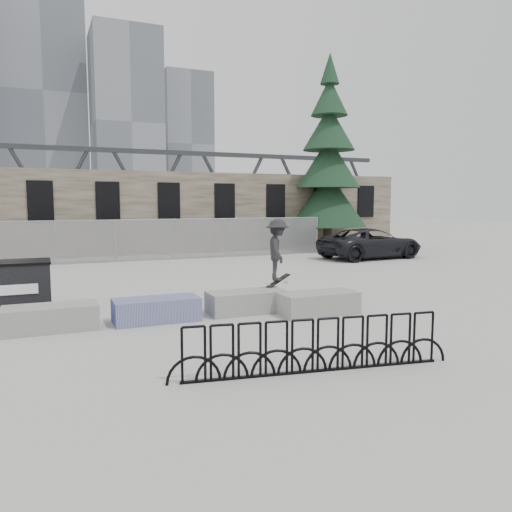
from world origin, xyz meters
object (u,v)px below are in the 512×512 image
(planter_center_right, at_px, (247,301))
(suv, at_px, (371,243))
(bike_rack, at_px, (315,347))
(spruce_tree, at_px, (328,168))
(planter_far_left, at_px, (51,317))
(planter_center_left, at_px, (156,309))
(dumpster, at_px, (9,287))
(skateboarder, at_px, (277,250))
(planter_offset, at_px, (318,302))

(planter_center_right, xyz_separation_m, suv, (10.57, 9.23, 0.46))
(bike_rack, bearing_deg, spruce_tree, 58.19)
(planter_far_left, relative_size, planter_center_left, 1.00)
(planter_center_right, bearing_deg, planter_far_left, 179.50)
(bike_rack, bearing_deg, planter_center_left, 109.89)
(planter_center_right, height_order, suv, suv)
(dumpster, distance_m, bike_rack, 8.57)
(skateboarder, bearing_deg, dumpster, 92.10)
(planter_far_left, height_order, suv, suv)
(dumpster, xyz_separation_m, spruce_tree, (16.61, 11.81, 4.19))
(planter_center_left, distance_m, spruce_tree, 20.00)
(planter_far_left, relative_size, bike_rack, 0.41)
(planter_far_left, height_order, dumpster, dumpster)
(skateboarder, bearing_deg, planter_center_right, 126.60)
(dumpster, bearing_deg, suv, 23.05)
(bike_rack, distance_m, suv, 17.86)
(bike_rack, height_order, skateboarder, skateboarder)
(planter_far_left, distance_m, dumpster, 2.51)
(dumpster, bearing_deg, bike_rack, -54.79)
(skateboarder, bearing_deg, spruce_tree, -16.84)
(planter_center_right, relative_size, dumpster, 0.99)
(planter_far_left, xyz_separation_m, dumpster, (-0.94, 2.30, 0.37))
(suv, bearing_deg, planter_center_left, 120.93)
(planter_center_left, height_order, planter_offset, same)
(spruce_tree, xyz_separation_m, suv, (-0.44, -4.92, -4.10))
(suv, bearing_deg, skateboarder, 128.29)
(planter_center_right, bearing_deg, planter_offset, -28.57)
(planter_offset, distance_m, suv, 13.51)
(spruce_tree, relative_size, suv, 2.10)
(spruce_tree, relative_size, skateboarder, 6.14)
(planter_far_left, relative_size, suv, 0.36)
(planter_center_right, distance_m, bike_rack, 4.71)
(planter_offset, height_order, suv, suv)
(planter_center_right, relative_size, skateboarder, 1.07)
(dumpster, bearing_deg, skateboarder, -16.89)
(planter_offset, distance_m, spruce_tree, 18.30)
(planter_far_left, xyz_separation_m, bike_rack, (4.00, -4.70, 0.14))
(planter_offset, bearing_deg, dumpster, 155.97)
(skateboarder, bearing_deg, planter_far_left, 111.86)
(dumpster, relative_size, bike_rack, 0.41)
(dumpster, xyz_separation_m, suv, (16.17, 6.89, 0.09))
(dumpster, height_order, bike_rack, dumpster)
(planter_far_left, xyz_separation_m, spruce_tree, (15.67, 14.11, 4.56))
(bike_rack, bearing_deg, planter_offset, 59.08)
(planter_center_left, bearing_deg, suv, 35.66)
(planter_far_left, distance_m, planter_center_right, 4.66)
(planter_offset, distance_m, bike_rack, 4.41)
(planter_center_left, xyz_separation_m, dumpster, (-3.27, 2.37, 0.37))
(planter_center_left, distance_m, bike_rack, 4.92)
(planter_center_right, xyz_separation_m, planter_offset, (1.61, -0.88, 0.00))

